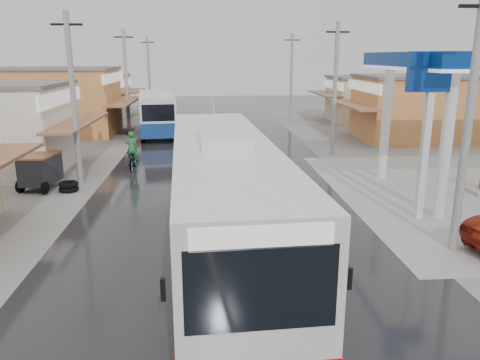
{
  "coord_description": "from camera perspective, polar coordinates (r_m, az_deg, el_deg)",
  "views": [
    {
      "loc": [
        -0.82,
        -13.45,
        6.06
      ],
      "look_at": [
        0.34,
        2.84,
        1.7
      ],
      "focal_mm": 35.0,
      "sensor_mm": 36.0,
      "label": 1
    }
  ],
  "objects": [
    {
      "name": "shopfronts_right",
      "position": [
        30.57,
        27.22,
        1.84
      ],
      "size": [
        11.0,
        44.0,
        4.8
      ],
      "primitive_type": null,
      "color": "silver",
      "rests_on": "ground"
    },
    {
      "name": "ground",
      "position": [
        14.78,
        -0.53,
        -9.26
      ],
      "size": [
        120.0,
        120.0,
        0.0
      ],
      "primitive_type": "plane",
      "color": "slate",
      "rests_on": "ground"
    },
    {
      "name": "utility_poles_right",
      "position": [
        30.12,
        11.09,
        3.06
      ],
      "size": [
        1.6,
        36.0,
        8.0
      ],
      "primitive_type": null,
      "color": "gray",
      "rests_on": "ground"
    },
    {
      "name": "tyre_stack",
      "position": [
        22.88,
        -20.17,
        -0.76
      ],
      "size": [
        0.89,
        0.89,
        0.46
      ],
      "color": "black",
      "rests_on": "ground"
    },
    {
      "name": "utility_poles_left",
      "position": [
        30.7,
        -15.61,
        3.01
      ],
      "size": [
        1.6,
        50.0,
        8.0
      ],
      "primitive_type": null,
      "color": "gray",
      "rests_on": "ground"
    },
    {
      "name": "road",
      "position": [
        29.1,
        -2.36,
        2.94
      ],
      "size": [
        12.0,
        90.0,
        0.02
      ],
      "primitive_type": "cube",
      "color": "black",
      "rests_on": "ground"
    },
    {
      "name": "second_bus",
      "position": [
        37.71,
        -10.13,
        8.08
      ],
      "size": [
        3.76,
        9.77,
        3.16
      ],
      "rotation": [
        0.0,
        0.0,
        0.13
      ],
      "color": "silver",
      "rests_on": "road"
    },
    {
      "name": "shopfronts_left",
      "position": [
        34.27,
        -24.85,
        3.37
      ],
      "size": [
        11.0,
        44.0,
        5.2
      ],
      "primitive_type": null,
      "color": "tan",
      "rests_on": "ground"
    },
    {
      "name": "centre_line",
      "position": [
        29.1,
        -2.36,
        2.96
      ],
      "size": [
        0.15,
        90.0,
        0.01
      ],
      "primitive_type": "cube",
      "color": "#D8CC4C",
      "rests_on": "road"
    },
    {
      "name": "tricycle_near",
      "position": [
        23.64,
        -23.2,
        1.23
      ],
      "size": [
        1.7,
        2.34,
        1.66
      ],
      "rotation": [
        0.0,
        0.0,
        -0.15
      ],
      "color": "#26262D",
      "rests_on": "ground"
    },
    {
      "name": "coach_bus",
      "position": [
        13.46,
        -2.08,
        -2.81
      ],
      "size": [
        3.58,
        13.12,
        4.06
      ],
      "rotation": [
        0.0,
        0.0,
        0.06
      ],
      "color": "silver",
      "rests_on": "road"
    },
    {
      "name": "cyclist",
      "position": [
        26.21,
        -12.93,
        2.75
      ],
      "size": [
        0.69,
        1.96,
        2.11
      ],
      "rotation": [
        0.0,
        0.0,
        -0.0
      ],
      "color": "black",
      "rests_on": "ground"
    },
    {
      "name": "tricycle_far",
      "position": [
        28.85,
        -21.34,
        3.8
      ],
      "size": [
        1.62,
        2.27,
        1.73
      ],
      "rotation": [
        0.0,
        0.0,
        0.06
      ],
      "color": "#26262D",
      "rests_on": "ground"
    }
  ]
}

